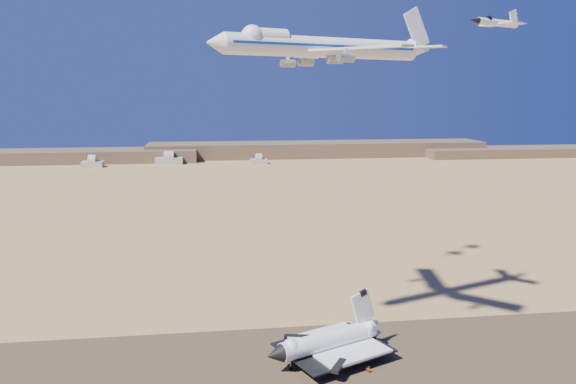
{
  "coord_description": "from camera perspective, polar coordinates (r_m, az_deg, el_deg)",
  "views": [
    {
      "loc": [
        -11.74,
        -153.66,
        78.7
      ],
      "look_at": [
        10.17,
        8.0,
        49.92
      ],
      "focal_mm": 35.0,
      "sensor_mm": 36.0,
      "label": 1
    }
  ],
  "objects": [
    {
      "name": "runway",
      "position": [
        173.03,
        -3.12,
        -17.05
      ],
      "size": [
        600.0,
        50.0,
        0.06
      ],
      "primitive_type": "cube",
      "color": "brown",
      "rests_on": "ground"
    },
    {
      "name": "chase_jet_f",
      "position": [
        236.41,
        8.9,
        14.22
      ],
      "size": [
        13.64,
        7.96,
        3.48
      ],
      "rotation": [
        0.0,
        0.0,
        0.3
      ],
      "color": "white"
    },
    {
      "name": "chase_jet_a",
      "position": [
        133.16,
        20.42,
        15.84
      ],
      "size": [
        15.29,
        9.73,
        4.0
      ],
      "rotation": [
        0.0,
        0.0,
        0.45
      ],
      "color": "white"
    },
    {
      "name": "shuttle",
      "position": [
        173.77,
        4.04,
        -15.02
      ],
      "size": [
        40.23,
        34.05,
        19.58
      ],
      "rotation": [
        0.0,
        0.0,
        0.41
      ],
      "color": "white",
      "rests_on": "runway"
    },
    {
      "name": "carrier_747",
      "position": [
        170.6,
        3.16,
        14.5
      ],
      "size": [
        75.38,
        55.77,
        19.01
      ],
      "rotation": [
        0.0,
        0.0,
        0.34
      ],
      "color": "white"
    },
    {
      "name": "ridgeline",
      "position": [
        688.99,
        -1.26,
        4.08
      ],
      "size": [
        960.0,
        90.0,
        18.0
      ],
      "color": "brown",
      "rests_on": "ground"
    },
    {
      "name": "hangars",
      "position": [
        638.54,
        -12.38,
        3.13
      ],
      "size": [
        200.5,
        29.5,
        30.0
      ],
      "color": "#B4B0A0",
      "rests_on": "ground"
    },
    {
      "name": "crew_a",
      "position": [
        170.65,
        6.15,
        -17.17
      ],
      "size": [
        0.58,
        0.73,
        1.73
      ],
      "primitive_type": "imported",
      "rotation": [
        0.0,
        0.0,
        1.27
      ],
      "color": "#DB5C0C",
      "rests_on": "runway"
    },
    {
      "name": "crew_b",
      "position": [
        169.34,
        8.23,
        -17.41
      ],
      "size": [
        0.88,
        1.07,
        1.91
      ],
      "primitive_type": "imported",
      "rotation": [
        0.0,
        0.0,
        2.02
      ],
      "color": "#DB5C0C",
      "rests_on": "runway"
    },
    {
      "name": "ground",
      "position": [
        173.04,
        -3.12,
        -17.06
      ],
      "size": [
        1200.0,
        1200.0,
        0.0
      ],
      "primitive_type": "plane",
      "color": "tan",
      "rests_on": "ground"
    },
    {
      "name": "chase_jet_e",
      "position": [
        222.69,
        6.06,
        14.58
      ],
      "size": [
        14.2,
        9.01,
        3.71
      ],
      "rotation": [
        0.0,
        0.0,
        0.45
      ],
      "color": "white"
    },
    {
      "name": "crew_c",
      "position": [
        169.46,
        8.04,
        -17.44
      ],
      "size": [
        0.97,
        1.02,
        1.6
      ],
      "primitive_type": "imported",
      "rotation": [
        0.0,
        0.0,
        2.27
      ],
      "color": "#DB5C0C",
      "rests_on": "runway"
    }
  ]
}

